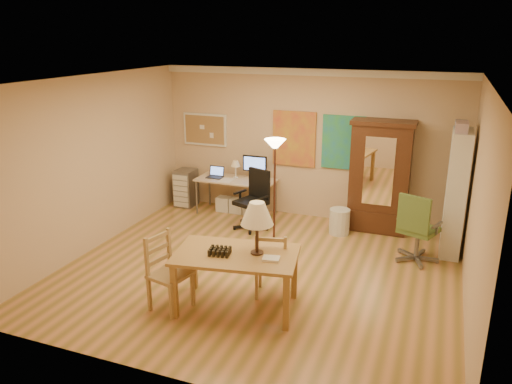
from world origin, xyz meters
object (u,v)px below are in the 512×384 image
at_px(office_chair_green, 416,243).
at_px(bookshelf, 456,193).
at_px(computer_desk, 238,192).
at_px(armoire, 379,184).
at_px(dining_table, 244,243).
at_px(office_chair_black, 252,213).

bearing_deg(office_chair_green, bookshelf, 49.68).
distance_m(computer_desk, bookshelf, 3.84).
bearing_deg(computer_desk, armoire, 1.89).
distance_m(dining_table, office_chair_black, 2.75).
distance_m(office_chair_green, armoire, 1.42).
relative_size(office_chair_black, bookshelf, 0.54).
bearing_deg(bookshelf, office_chair_green, -130.32).
relative_size(office_chair_black, armoire, 0.54).
bearing_deg(armoire, office_chair_black, -161.02).
relative_size(office_chair_green, bookshelf, 0.56).
xyz_separation_m(computer_desk, office_chair_green, (3.30, -1.00, -0.12)).
bearing_deg(bookshelf, computer_desk, 173.35).
xyz_separation_m(dining_table, office_chair_green, (1.90, 2.15, -0.59)).
xyz_separation_m(dining_table, armoire, (1.17, 3.23, -0.05)).
bearing_deg(dining_table, computer_desk, 114.08).
relative_size(dining_table, bookshelf, 0.84).
xyz_separation_m(armoire, bookshelf, (1.20, -0.53, 0.12)).
relative_size(armoire, bookshelf, 1.00).
bearing_deg(dining_table, office_chair_black, 109.14).
distance_m(office_chair_black, office_chair_green, 2.80).
distance_m(office_chair_black, armoire, 2.24).
relative_size(dining_table, computer_desk, 1.09).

